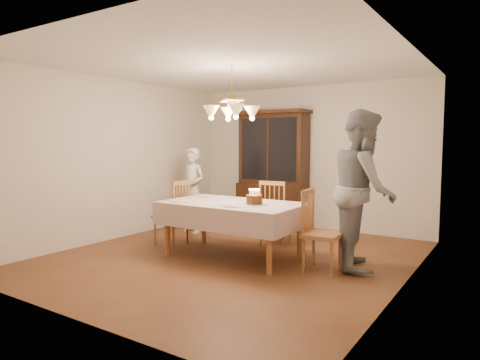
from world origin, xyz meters
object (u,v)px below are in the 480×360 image
Objects in this scene: elderly_woman at (193,190)px; dining_table at (232,208)px; chair_far_side at (276,216)px; birthday_cake at (254,200)px; china_hutch at (273,171)px.

dining_table is at bearing -23.15° from elderly_woman.
dining_table is 1.90× the size of chair_far_side.
elderly_woman is (-1.65, 0.01, 0.30)m from chair_far_side.
elderly_woman reaches higher than dining_table.
dining_table is 6.33× the size of birthday_cake.
birthday_cake is (0.38, -0.04, 0.14)m from dining_table.
dining_table is 0.40m from birthday_cake.
chair_far_side is at bearing 102.18° from birthday_cake.
birthday_cake reaches higher than dining_table.
china_hutch is at bearing 113.28° from birthday_cake.
china_hutch reaches higher than elderly_woman.
dining_table is at bearing -74.89° from china_hutch.
chair_far_side is 1.08m from birthday_cake.
birthday_cake is (1.87, -1.00, 0.07)m from elderly_woman.
china_hutch reaches higher than chair_far_side.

